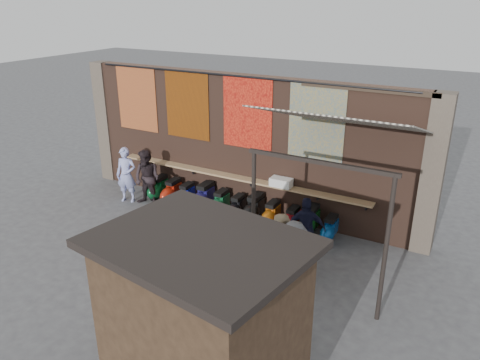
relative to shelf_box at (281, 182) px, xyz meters
The scene contains 36 objects.
ground 2.99m from the shelf_box, 122.40° to the right, with size 70.00×70.00×0.00m, color #474749.
brick_wall 1.69m from the shelf_box, 164.68° to the left, with size 10.00×0.40×4.00m, color brown.
pier_left 6.71m from the shelf_box, behind, with size 0.50×0.50×4.00m, color #4C4238.
pier_right 3.84m from the shelf_box, ahead, with size 0.50×0.50×4.00m, color #4C4238.
eating_counter 1.47m from the shelf_box, behind, with size 8.00×0.32×0.05m, color #9E7A51.
shelf_box is the anchor object (origin of this frame).
tapestry_redgold 5.36m from the shelf_box, behind, with size 1.50×0.02×2.00m, color maroon.
tapestry_sun 3.62m from the shelf_box, behind, with size 1.50×0.02×2.00m, color #B8510A.
tapestry_orange 2.11m from the shelf_box, behind, with size 1.50×0.02×2.00m, color red.
tapestry_multi 1.96m from the shelf_box, 12.09° to the left, with size 1.50×0.02×2.00m, color #26588B.
hang_rail 3.11m from the shelf_box, behind, with size 0.06×0.06×9.50m, color black.
scooter_stool_0 4.15m from the shelf_box, behind, with size 0.34×0.76×0.73m, color #0B5327, non-canonical shape.
scooter_stool_1 3.61m from the shelf_box, behind, with size 0.35×0.78×0.74m, color #A61F0C, non-canonical shape.
scooter_stool_2 3.13m from the shelf_box, behind, with size 0.33×0.74×0.70m, color #0D1693, non-canonical shape.
scooter_stool_3 2.51m from the shelf_box, behind, with size 0.39×0.86×0.82m, color navy, non-canonical shape.
scooter_stool_4 2.00m from the shelf_box, 169.55° to the right, with size 0.34×0.76×0.72m, color #165A33, non-canonical shape.
scooter_stool_5 1.55m from the shelf_box, 166.21° to the right, with size 0.32×0.71×0.67m, color black, non-canonical shape.
scooter_stool_6 1.11m from the shelf_box, 157.34° to the right, with size 0.38×0.84×0.80m, color black, non-canonical shape.
scooter_stool_7 0.94m from the shelf_box, 110.48° to the right, with size 0.34×0.76×0.72m, color #9C4F0E, non-canonical shape.
scooter_stool_8 1.07m from the shelf_box, 31.36° to the right, with size 0.32×0.71×0.68m, color #A71620, non-canonical shape.
scooter_stool_9 1.34m from the shelf_box, 18.90° to the right, with size 0.40×0.88×0.84m, color #105118, non-canonical shape.
scooter_stool_10 1.83m from the shelf_box, 11.40° to the right, with size 0.32×0.72×0.68m, color navy, non-canonical shape.
diner_left 4.88m from the shelf_box, 169.34° to the right, with size 0.63×0.42×1.73m, color #9FA7E7.
diner_right 4.13m from the shelf_box, 168.45° to the right, with size 0.85×0.66×1.75m, color black.
shopper_navy 1.98m from the shelf_box, 47.45° to the right, with size 0.94×0.39×1.60m, color black.
shopper_grey 2.99m from the shelf_box, 60.37° to the right, with size 0.98×0.56×1.52m, color slate.
shopper_tan 2.60m from the shelf_box, 65.52° to the right, with size 0.73×0.48×1.50m, color #7F6D51.
market_stall 6.46m from the shelf_box, 76.13° to the right, with size 2.59×1.94×2.80m, color black.
stall_roof 6.66m from the shelf_box, 76.13° to the right, with size 2.90×2.23×0.12m, color black.
stall_sign 5.61m from the shelf_box, 72.13° to the right, with size 1.20×0.04×0.50m, color gold.
stall_shelf 5.55m from the shelf_box, 72.13° to the right, with size 2.15×0.10×0.06m, color #473321.
awning_canvas 3.38m from the shelf_box, 34.46° to the right, with size 3.20×3.40×0.03m, color beige.
awning_ledger 3.40m from the shelf_box, ahead, with size 3.30×0.08×0.12m, color #33261C.
awning_header 3.99m from the shelf_box, 54.87° to the right, with size 3.00×0.08×0.08m, color black.
awning_post_left 2.99m from the shelf_box, 77.55° to the right, with size 0.09×0.09×3.10m, color black.
awning_post_right 4.51m from the shelf_box, 40.13° to the right, with size 0.09×0.09×3.10m, color black.
Camera 1 is at (6.20, -8.62, 6.05)m, focal length 35.00 mm.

